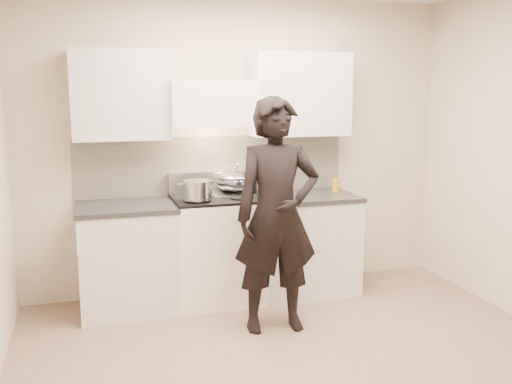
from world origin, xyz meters
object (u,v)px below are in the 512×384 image
stove (217,248)px  counter_right (304,243)px  utensil_crock (259,182)px  person (277,216)px  wok (235,181)px

stove → counter_right: 0.83m
stove → utensil_crock: 0.74m
stove → utensil_crock: size_ratio=2.96×
utensil_crock → stove: bearing=-154.8°
counter_right → person: 1.01m
stove → person: size_ratio=0.53×
counter_right → wok: size_ratio=1.99×
stove → counter_right: size_ratio=1.04×
utensil_crock → person: person is taller
wok → utensil_crock: (0.26, 0.10, -0.04)m
utensil_crock → person: (-0.15, -0.95, -0.11)m
stove → person: (0.31, -0.74, 0.44)m
person → wok: bearing=100.7°
counter_right → utensil_crock: (-0.37, 0.21, 0.56)m
stove → person: person is taller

